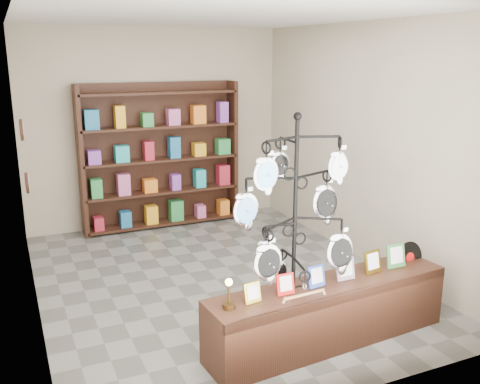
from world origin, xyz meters
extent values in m
plane|color=slate|center=(0.00, 0.00, 0.00)|extent=(5.00, 5.00, 0.00)
plane|color=#B5AB92|center=(0.00, 2.50, 1.50)|extent=(4.00, 0.00, 4.00)
plane|color=#B5AB92|center=(0.00, -2.50, 1.50)|extent=(4.00, 0.00, 4.00)
plane|color=#B5AB92|center=(-2.00, 0.00, 1.50)|extent=(0.00, 5.00, 5.00)
plane|color=#B5AB92|center=(2.00, 0.00, 1.50)|extent=(0.00, 5.00, 5.00)
plane|color=white|center=(0.00, 0.00, 3.00)|extent=(5.00, 5.00, 0.00)
cylinder|color=black|center=(0.06, -1.70, 0.01)|extent=(0.45, 0.45, 0.03)
cylinder|color=black|center=(0.06, -1.70, 1.05)|extent=(0.04, 0.04, 2.10)
sphere|color=black|center=(0.06, -1.70, 2.12)|extent=(0.07, 0.07, 0.07)
ellipsoid|color=silver|center=(0.06, -1.49, 0.66)|extent=(0.11, 0.04, 0.22)
cube|color=#B97E4D|center=(0.00, -2.00, 0.67)|extent=(0.40, 0.04, 0.04)
cube|color=black|center=(0.42, -1.75, 0.30)|extent=(2.44, 0.68, 0.59)
cube|color=gold|center=(-0.40, -1.81, 0.68)|extent=(0.16, 0.07, 0.18)
cube|color=red|center=(-0.07, -1.78, 0.68)|extent=(0.17, 0.07, 0.19)
cube|color=#263FA5|center=(0.26, -1.76, 0.69)|extent=(0.18, 0.07, 0.20)
cube|color=#E54C33|center=(0.59, -1.73, 0.70)|extent=(0.19, 0.07, 0.21)
cube|color=gold|center=(0.91, -1.71, 0.70)|extent=(0.20, 0.08, 0.22)
cube|color=#337233|center=(1.21, -1.69, 0.71)|extent=(0.21, 0.08, 0.23)
cylinder|color=black|center=(1.46, -1.61, 0.62)|extent=(0.33, 0.10, 0.32)
cylinder|color=red|center=(1.46, -1.62, 0.62)|extent=(0.11, 0.04, 0.11)
cylinder|color=#412B12|center=(-0.61, -1.83, 0.61)|extent=(0.11, 0.11, 0.04)
cylinder|color=#412B12|center=(-0.61, -1.83, 0.71)|extent=(0.02, 0.02, 0.15)
sphere|color=#FFBF59|center=(-0.61, -1.83, 0.82)|extent=(0.06, 0.06, 0.06)
cube|color=black|center=(0.00, 2.44, 1.10)|extent=(2.40, 0.04, 2.20)
cube|color=black|center=(-1.18, 2.28, 1.10)|extent=(0.06, 0.36, 2.20)
cube|color=black|center=(1.18, 2.28, 1.10)|extent=(0.06, 0.36, 2.20)
cube|color=black|center=(0.00, 2.28, 0.05)|extent=(2.36, 0.36, 0.04)
cube|color=black|center=(0.00, 2.28, 0.55)|extent=(2.36, 0.36, 0.03)
cube|color=black|center=(0.00, 2.28, 1.05)|extent=(2.36, 0.36, 0.04)
cube|color=black|center=(0.00, 2.28, 1.55)|extent=(2.36, 0.36, 0.04)
cube|color=black|center=(0.00, 2.28, 2.05)|extent=(2.36, 0.36, 0.04)
cylinder|color=black|center=(-1.97, 0.80, 1.80)|extent=(0.03, 0.24, 0.24)
cylinder|color=black|center=(-1.97, 0.80, 1.20)|extent=(0.03, 0.24, 0.24)
camera|label=1|loc=(-2.16, -5.51, 2.61)|focal=40.00mm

